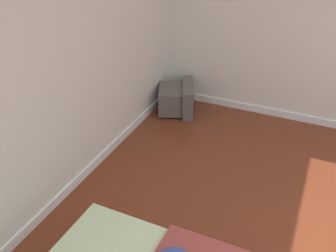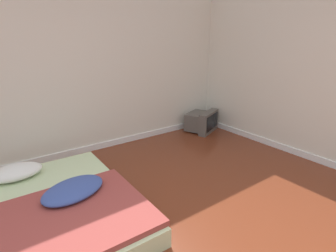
% 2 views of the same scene
% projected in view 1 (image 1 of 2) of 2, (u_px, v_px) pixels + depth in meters
% --- Properties ---
extents(crt_tv, '(0.64, 0.60, 0.37)m').
position_uv_depth(crt_tv, '(178.00, 98.00, 4.82)').
color(crt_tv, '#56514C').
rests_on(crt_tv, ground_plane).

